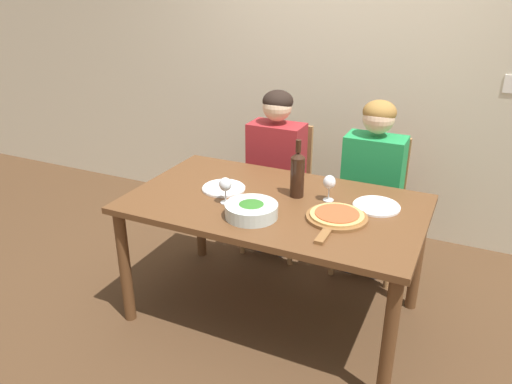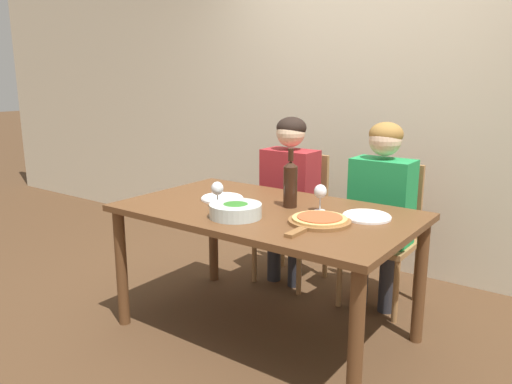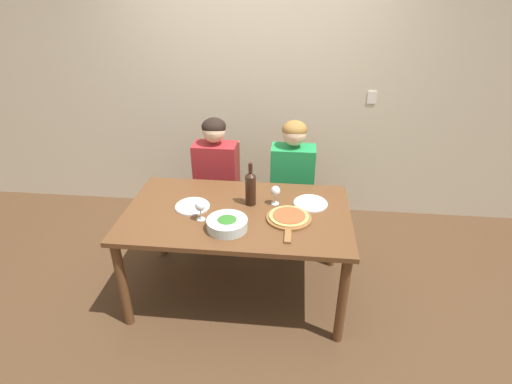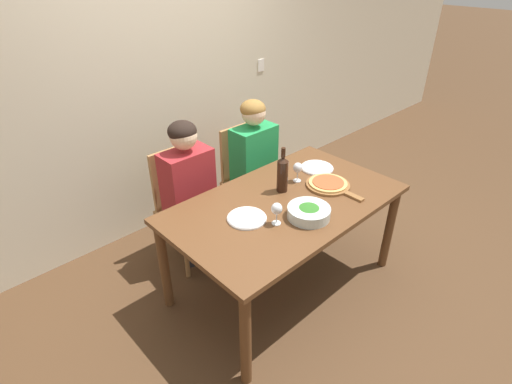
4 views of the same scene
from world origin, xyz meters
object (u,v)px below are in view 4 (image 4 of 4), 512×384
Objects in this scene: chair_right at (247,175)px; wine_bottle at (283,173)px; person_woman at (189,182)px; wine_glass_left at (277,210)px; broccoli_bowl at (309,212)px; chair_left at (184,203)px; person_man at (255,155)px; wine_glass_right at (298,169)px; dinner_plate_left at (247,218)px; dinner_plate_right at (317,168)px; pizza_on_board at (329,184)px.

wine_bottle reaches higher than chair_right.
person_woman reaches higher than wine_glass_left.
chair_left is at bearing 104.16° from broccoli_bowl.
person_man reaches higher than wine_glass_right.
dinner_plate_left is 0.22m from wine_glass_left.
wine_glass_right reaches higher than dinner_plate_left.
dinner_plate_right is 0.28m from pizza_on_board.
dinner_plate_left is at bearing -131.97° from chair_right.
wine_glass_right is at bearing 50.48° from broccoli_bowl.
wine_glass_left is 1.00× the size of wine_glass_right.
dinner_plate_left is at bearing -167.71° from wine_bottle.
broccoli_bowl is 0.23m from wine_glass_left.
wine_glass_left is at bearing -122.70° from chair_right.
wine_bottle reaches higher than chair_left.
person_man is (0.69, -0.11, 0.23)m from chair_left.
person_man is 8.00× the size of wine_glass_right.
person_woman is 0.69m from person_man.
dinner_plate_left is 0.56× the size of pizza_on_board.
wine_glass_left is at bearing -126.02° from person_man.
broccoli_bowl reaches higher than pizza_on_board.
broccoli_bowl is at bearing -40.06° from dinner_plate_left.
pizza_on_board is at bearing 20.66° from broccoli_bowl.
chair_left is 3.63× the size of dinner_plate_left.
dinner_plate_left is at bearing -171.28° from dinner_plate_right.
dinner_plate_right is at bearing 21.15° from wine_glass_left.
dinner_plate_left is 0.72m from pizza_on_board.
broccoli_bowl is at bearing -129.52° from wine_glass_right.
dinner_plate_left is at bearing -169.74° from wine_glass_right.
chair_right is 3.63× the size of dinner_plate_left.
chair_right is (0.69, 0.00, 0.00)m from chair_left.
dinner_plate_left is (-0.04, -0.81, 0.27)m from chair_left.
wine_bottle is (0.39, -0.71, 0.40)m from chair_left.
person_woman is 8.00× the size of wine_glass_right.
broccoli_bowl is (-0.12, -0.35, -0.10)m from wine_bottle.
person_man is 4.73× the size of dinner_plate_left.
wine_bottle is (-0.30, -0.71, 0.40)m from chair_right.
wine_bottle is 0.37m from pizza_on_board.
pizza_on_board is at bearing -90.55° from person_man.
chair_right is 0.77× the size of person_woman.
person_woman is at bearing -90.00° from chair_left.
dinner_plate_left is 1.69× the size of wine_glass_right.
dinner_plate_left and dinner_plate_right have the same top height.
wine_glass_left is at bearing -86.13° from chair_left.
person_man is 0.79m from pizza_on_board.
dinner_plate_right is (0.83, -0.56, 0.04)m from person_woman.
chair_right reaches higher than dinner_plate_right.
person_man is (0.69, 0.00, 0.00)m from person_woman.
dinner_plate_left is at bearing -93.05° from person_woman.
chair_right reaches higher than broccoli_bowl.
wine_bottle is 0.38m from broccoli_bowl.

